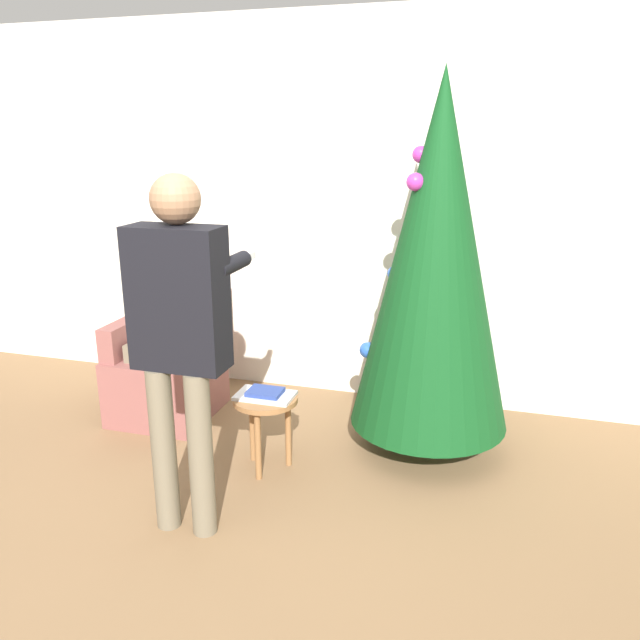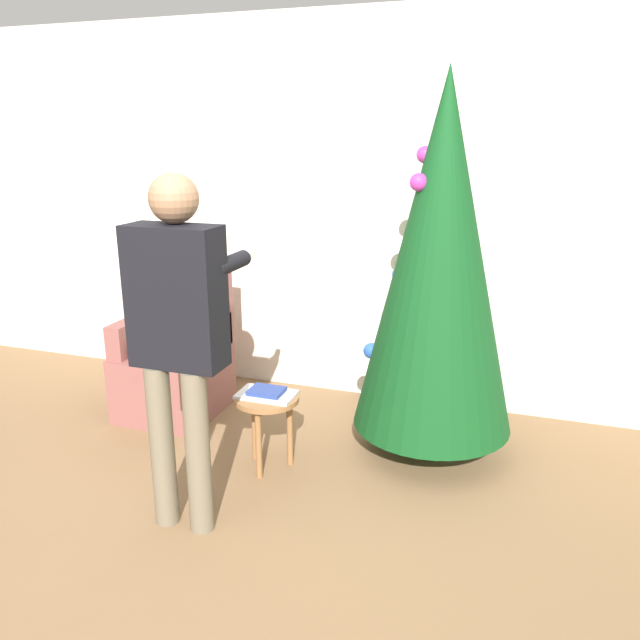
# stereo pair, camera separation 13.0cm
# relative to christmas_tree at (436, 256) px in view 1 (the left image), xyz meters

# --- Properties ---
(ground_plane) EXTENTS (14.00, 14.00, 0.00)m
(ground_plane) POSITION_rel_christmas_tree_xyz_m (-0.93, -1.48, -1.22)
(ground_plane) COLOR brown
(wall_back) EXTENTS (8.00, 0.06, 2.70)m
(wall_back) POSITION_rel_christmas_tree_xyz_m (-0.93, 0.75, 0.13)
(wall_back) COLOR silver
(wall_back) RESTS_ON ground_plane
(christmas_tree) EXTENTS (0.95, 0.95, 2.26)m
(christmas_tree) POSITION_rel_christmas_tree_xyz_m (0.00, 0.00, 0.00)
(christmas_tree) COLOR brown
(christmas_tree) RESTS_ON ground_plane
(armchair) EXTENTS (0.63, 0.68, 1.05)m
(armchair) POSITION_rel_christmas_tree_xyz_m (-1.80, 0.03, -0.86)
(armchair) COLOR brown
(armchair) RESTS_ON ground_plane
(person_seated) EXTENTS (0.36, 0.46, 1.27)m
(person_seated) POSITION_rel_christmas_tree_xyz_m (-1.80, 0.00, -0.52)
(person_seated) COLOR #6B604C
(person_seated) RESTS_ON ground_plane
(person_standing) EXTENTS (0.46, 0.57, 1.74)m
(person_standing) POSITION_rel_christmas_tree_xyz_m (-1.05, -1.12, -0.17)
(person_standing) COLOR #6B604C
(person_standing) RESTS_ON ground_plane
(side_stool) EXTENTS (0.37, 0.37, 0.45)m
(side_stool) POSITION_rel_christmas_tree_xyz_m (-0.87, -0.51, -0.85)
(side_stool) COLOR olive
(side_stool) RESTS_ON ground_plane
(laptop) EXTENTS (0.33, 0.21, 0.02)m
(laptop) POSITION_rel_christmas_tree_xyz_m (-0.87, -0.51, -0.76)
(laptop) COLOR silver
(laptop) RESTS_ON side_stool
(book) EXTENTS (0.19, 0.15, 0.02)m
(book) POSITION_rel_christmas_tree_xyz_m (-0.87, -0.51, -0.74)
(book) COLOR navy
(book) RESTS_ON laptop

